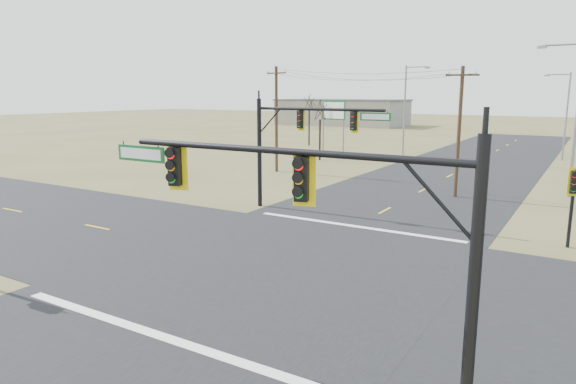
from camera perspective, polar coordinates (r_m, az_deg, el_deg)
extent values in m
plane|color=olive|center=(22.15, -0.50, -8.14)|extent=(320.00, 320.00, 0.00)
cube|color=black|center=(22.14, -0.50, -8.11)|extent=(160.00, 14.00, 0.02)
cube|color=black|center=(22.14, -0.50, -8.11)|extent=(14.00, 160.00, 0.02)
cube|color=silver|center=(16.72, -14.65, -14.99)|extent=(12.00, 0.40, 0.01)
cube|color=silver|center=(28.52, 7.48, -3.79)|extent=(12.00, 0.40, 0.01)
cylinder|color=black|center=(11.20, 19.88, -10.68)|extent=(0.26, 0.26, 6.49)
cylinder|color=black|center=(12.25, -1.04, 4.59)|extent=(9.27, 0.17, 0.17)
cube|color=#0C5623|center=(15.28, -16.03, 4.12)|extent=(1.80, 0.05, 0.45)
cylinder|color=black|center=(32.95, -3.19, 4.33)|extent=(0.28, 0.28, 6.89)
cylinder|color=black|center=(30.57, 3.32, 9.16)|extent=(8.37, 0.18, 0.18)
cube|color=#0C5623|center=(29.07, 9.68, 8.24)|extent=(1.80, 0.05, 0.45)
cylinder|color=black|center=(27.59, 28.96, -1.70)|extent=(0.16, 0.16, 3.71)
cylinder|color=#422F1C|center=(37.59, 18.45, 6.24)|extent=(0.26, 0.26, 9.03)
cube|color=#422F1C|center=(37.51, 18.82, 12.21)|extent=(2.12, 0.87, 0.12)
cylinder|color=#422F1C|center=(47.64, -1.30, 8.02)|extent=(0.28, 0.28, 9.60)
cube|color=#422F1C|center=(47.61, -1.32, 13.07)|extent=(2.31, 0.64, 0.12)
cylinder|color=gray|center=(59.25, 3.94, 7.01)|extent=(0.17, 0.17, 6.37)
cylinder|color=gray|center=(58.12, 6.18, 6.90)|extent=(0.17, 0.17, 6.37)
cube|color=#0C5623|center=(58.57, 5.08, 9.03)|extent=(3.30, 0.97, 2.12)
cylinder|color=gray|center=(40.97, 28.26, 14.22)|extent=(2.56, 0.13, 0.13)
cube|color=gray|center=(41.07, 26.41, 14.23)|extent=(0.63, 0.39, 0.19)
cylinder|color=gray|center=(63.15, 28.53, 7.33)|extent=(0.19, 0.19, 9.38)
cylinder|color=gray|center=(63.19, 27.88, 11.48)|extent=(2.25, 0.11, 0.11)
cube|color=gray|center=(63.28, 26.83, 11.47)|extent=(0.56, 0.40, 0.17)
cylinder|color=gray|center=(62.21, 12.81, 8.78)|extent=(0.21, 0.21, 10.34)
cylinder|color=gray|center=(61.86, 14.13, 13.32)|extent=(2.48, 0.12, 0.12)
cube|color=gray|center=(61.49, 15.25, 13.19)|extent=(0.62, 0.40, 0.19)
cylinder|color=black|center=(56.21, 3.56, 5.80)|extent=(0.22, 0.22, 4.41)
cylinder|color=black|center=(72.00, 2.36, 7.13)|extent=(0.22, 0.22, 4.88)
cube|color=gray|center=(119.34, 6.01, 8.75)|extent=(28.00, 14.00, 5.50)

